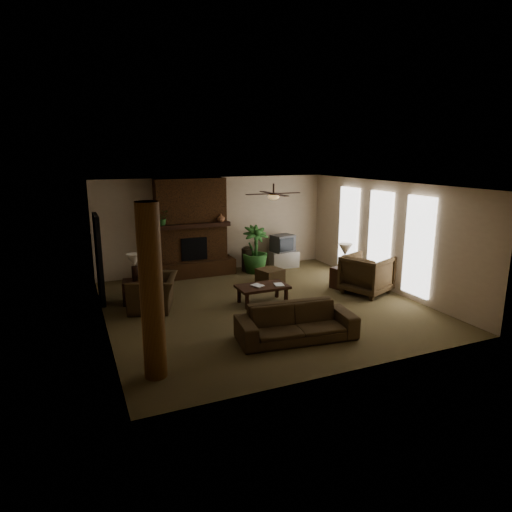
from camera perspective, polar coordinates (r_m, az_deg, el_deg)
name	(u,v)px	position (r m, az deg, el deg)	size (l,w,h in m)	color
room_shell	(263,247)	(10.04, 0.90, 1.19)	(7.00, 7.00, 7.00)	brown
fireplace	(192,236)	(12.81, -8.31, 2.57)	(2.40, 0.70, 2.80)	#492913
windows	(380,236)	(12.01, 15.70, 2.45)	(0.08, 3.65, 2.35)	white
log_column	(152,293)	(6.97, -13.35, -4.64)	(0.36, 0.36, 2.80)	brown
doorway	(99,259)	(11.04, -19.65, -0.34)	(0.10, 1.00, 2.10)	black
ceiling_fan	(274,195)	(10.30, 2.28, 7.85)	(1.35, 1.35, 0.37)	black
sofa	(296,317)	(8.51, 5.25, -7.85)	(2.26, 0.66, 0.89)	#3E2E1A
armchair_left	(153,287)	(10.32, -13.17, -3.92)	(1.17, 0.76, 1.03)	#3E2E1A
armchair_right	(367,273)	(11.48, 14.15, -2.09)	(1.05, 0.99, 1.08)	#3E2E1A
coffee_table	(262,288)	(10.45, 0.85, -4.15)	(1.20, 0.70, 0.43)	black
ottoman	(270,276)	(12.07, 1.83, -2.61)	(0.60, 0.60, 0.40)	#3E2E1A
tv_stand	(284,259)	(13.80, 3.63, -0.39)	(0.85, 0.50, 0.50)	silver
tv	(283,243)	(13.66, 3.48, 1.66)	(0.74, 0.64, 0.52)	#39393B
floor_vase	(247,257)	(13.26, -1.14, -0.13)	(0.34, 0.34, 0.77)	#30261A
floor_plant	(255,259)	(13.12, -0.12, -0.45)	(0.78, 1.39, 0.78)	#265020
side_table_left	(134,292)	(10.89, -15.52, -4.46)	(0.50, 0.50, 0.55)	black
lamp_left	(134,262)	(10.67, -15.48, -0.77)	(0.43, 0.43, 0.65)	black
side_table_right	(343,278)	(11.84, 11.16, -2.80)	(0.50, 0.50, 0.55)	black
lamp_right	(345,251)	(11.63, 11.45, 0.59)	(0.43, 0.43, 0.65)	black
mantel_plant	(162,219)	(12.30, -12.01, 4.66)	(0.38, 0.42, 0.33)	#265020
mantel_vase	(221,218)	(12.69, -4.54, 4.92)	(0.22, 0.23, 0.22)	#955C3B
book_a	(254,281)	(10.28, -0.23, -3.26)	(0.22, 0.03, 0.29)	#999999
book_b	(275,279)	(10.42, 2.43, -3.05)	(0.21, 0.02, 0.29)	#999999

